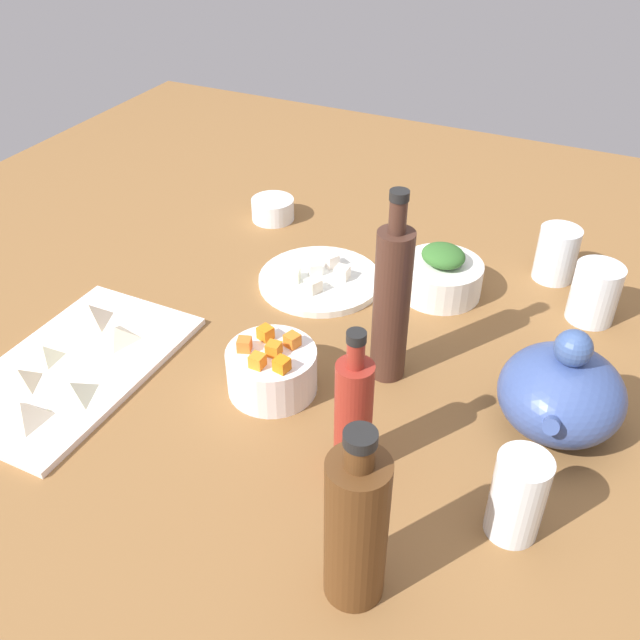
{
  "coord_description": "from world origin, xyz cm",
  "views": [
    {
      "loc": [
        74.32,
        35.5,
        68.08
      ],
      "look_at": [
        0.0,
        0.0,
        8.0
      ],
      "focal_mm": 39.5,
      "sensor_mm": 36.0,
      "label": 1
    }
  ],
  "objects_px": {
    "bottle_1": "(353,415)",
    "drinking_glass_2": "(595,293)",
    "plate_tofu": "(320,280)",
    "drinking_glass_0": "(557,254)",
    "cutting_board": "(74,367)",
    "bottle_0": "(392,303)",
    "bowl_greens": "(441,278)",
    "teapot": "(561,392)",
    "bottle_2": "(356,527)",
    "drinking_glass_1": "(518,496)",
    "bowl_carrots": "(272,370)",
    "bowl_small_side": "(273,209)"
  },
  "relations": [
    {
      "from": "drinking_glass_2",
      "to": "bottle_0",
      "type": "bearing_deg",
      "value": -42.59
    },
    {
      "from": "bottle_0",
      "to": "bottle_1",
      "type": "distance_m",
      "value": 0.19
    },
    {
      "from": "bowl_carrots",
      "to": "bowl_small_side",
      "type": "relative_size",
      "value": 1.5
    },
    {
      "from": "bottle_1",
      "to": "bottle_2",
      "type": "distance_m",
      "value": 0.17
    },
    {
      "from": "bowl_carrots",
      "to": "bowl_greens",
      "type": "bearing_deg",
      "value": 157.67
    },
    {
      "from": "bowl_greens",
      "to": "bottle_0",
      "type": "distance_m",
      "value": 0.25
    },
    {
      "from": "teapot",
      "to": "bottle_0",
      "type": "xyz_separation_m",
      "value": [
        -0.01,
        -0.23,
        0.06
      ]
    },
    {
      "from": "plate_tofu",
      "to": "drinking_glass_1",
      "type": "distance_m",
      "value": 0.55
    },
    {
      "from": "bowl_carrots",
      "to": "drinking_glass_2",
      "type": "height_order",
      "value": "drinking_glass_2"
    },
    {
      "from": "cutting_board",
      "to": "drinking_glass_0",
      "type": "bearing_deg",
      "value": 133.68
    },
    {
      "from": "cutting_board",
      "to": "bowl_greens",
      "type": "relative_size",
      "value": 2.61
    },
    {
      "from": "bowl_small_side",
      "to": "bowl_greens",
      "type": "bearing_deg",
      "value": 73.68
    },
    {
      "from": "bowl_carrots",
      "to": "bowl_small_side",
      "type": "xyz_separation_m",
      "value": [
        -0.44,
        -0.24,
        -0.01
      ]
    },
    {
      "from": "bottle_0",
      "to": "drinking_glass_1",
      "type": "distance_m",
      "value": 0.3
    },
    {
      "from": "bowl_greens",
      "to": "bottle_2",
      "type": "xyz_separation_m",
      "value": [
        0.56,
        0.09,
        0.07
      ]
    },
    {
      "from": "bottle_0",
      "to": "drinking_glass_1",
      "type": "bearing_deg",
      "value": 49.0
    },
    {
      "from": "bowl_greens",
      "to": "teapot",
      "type": "bearing_deg",
      "value": 44.46
    },
    {
      "from": "bowl_carrots",
      "to": "drinking_glass_2",
      "type": "xyz_separation_m",
      "value": [
        -0.36,
        0.37,
        0.01
      ]
    },
    {
      "from": "cutting_board",
      "to": "bottle_0",
      "type": "xyz_separation_m",
      "value": [
        -0.19,
        0.4,
        0.12
      ]
    },
    {
      "from": "plate_tofu",
      "to": "drinking_glass_1",
      "type": "height_order",
      "value": "drinking_glass_1"
    },
    {
      "from": "bottle_1",
      "to": "drinking_glass_2",
      "type": "relative_size",
      "value": 2.17
    },
    {
      "from": "drinking_glass_0",
      "to": "drinking_glass_2",
      "type": "distance_m",
      "value": 0.12
    },
    {
      "from": "plate_tofu",
      "to": "bottle_2",
      "type": "bearing_deg",
      "value": 28.98
    },
    {
      "from": "drinking_glass_0",
      "to": "drinking_glass_2",
      "type": "height_order",
      "value": "drinking_glass_2"
    },
    {
      "from": "bowl_greens",
      "to": "teapot",
      "type": "height_order",
      "value": "teapot"
    },
    {
      "from": "bottle_0",
      "to": "bottle_1",
      "type": "height_order",
      "value": "bottle_0"
    },
    {
      "from": "plate_tofu",
      "to": "bowl_greens",
      "type": "xyz_separation_m",
      "value": [
        -0.06,
        0.19,
        0.02
      ]
    },
    {
      "from": "bottle_2",
      "to": "cutting_board",
      "type": "bearing_deg",
      "value": -106.45
    },
    {
      "from": "teapot",
      "to": "drinking_glass_1",
      "type": "distance_m",
      "value": 0.19
    },
    {
      "from": "drinking_glass_1",
      "to": "bowl_small_side",
      "type": "bearing_deg",
      "value": -131.94
    },
    {
      "from": "bottle_2",
      "to": "drinking_glass_0",
      "type": "bearing_deg",
      "value": 174.07
    },
    {
      "from": "bowl_carrots",
      "to": "bottle_1",
      "type": "height_order",
      "value": "bottle_1"
    },
    {
      "from": "drinking_glass_0",
      "to": "plate_tofu",
      "type": "bearing_deg",
      "value": -61.87
    },
    {
      "from": "drinking_glass_0",
      "to": "drinking_glass_1",
      "type": "xyz_separation_m",
      "value": [
        0.55,
        0.06,
        0.01
      ]
    },
    {
      "from": "bottle_2",
      "to": "drinking_glass_2",
      "type": "height_order",
      "value": "bottle_2"
    },
    {
      "from": "bowl_small_side",
      "to": "drinking_glass_0",
      "type": "distance_m",
      "value": 0.53
    },
    {
      "from": "drinking_glass_0",
      "to": "cutting_board",
      "type": "bearing_deg",
      "value": -46.32
    },
    {
      "from": "bowl_small_side",
      "to": "bottle_0",
      "type": "bearing_deg",
      "value": 47.51
    },
    {
      "from": "cutting_board",
      "to": "bowl_small_side",
      "type": "bearing_deg",
      "value": 175.96
    },
    {
      "from": "bowl_carrots",
      "to": "bottle_1",
      "type": "distance_m",
      "value": 0.18
    },
    {
      "from": "bowl_small_side",
      "to": "bottle_0",
      "type": "relative_size",
      "value": 0.29
    },
    {
      "from": "teapot",
      "to": "bottle_1",
      "type": "xyz_separation_m",
      "value": [
        0.18,
        -0.21,
        0.03
      ]
    },
    {
      "from": "cutting_board",
      "to": "bottle_0",
      "type": "distance_m",
      "value": 0.46
    },
    {
      "from": "plate_tofu",
      "to": "bottle_1",
      "type": "distance_m",
      "value": 0.42
    },
    {
      "from": "bowl_small_side",
      "to": "drinking_glass_2",
      "type": "xyz_separation_m",
      "value": [
        0.08,
        0.61,
        0.03
      ]
    },
    {
      "from": "cutting_board",
      "to": "bowl_small_side",
      "type": "relative_size",
      "value": 4.26
    },
    {
      "from": "plate_tofu",
      "to": "drinking_glass_0",
      "type": "bearing_deg",
      "value": 118.13
    },
    {
      "from": "bowl_small_side",
      "to": "drinking_glass_1",
      "type": "relative_size",
      "value": 0.75
    },
    {
      "from": "drinking_glass_1",
      "to": "drinking_glass_0",
      "type": "bearing_deg",
      "value": -174.05
    },
    {
      "from": "teapot",
      "to": "drinking_glass_2",
      "type": "bearing_deg",
      "value": 178.88
    }
  ]
}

